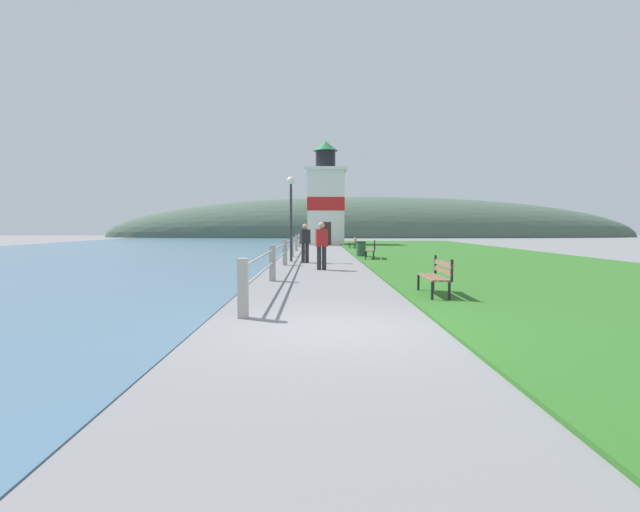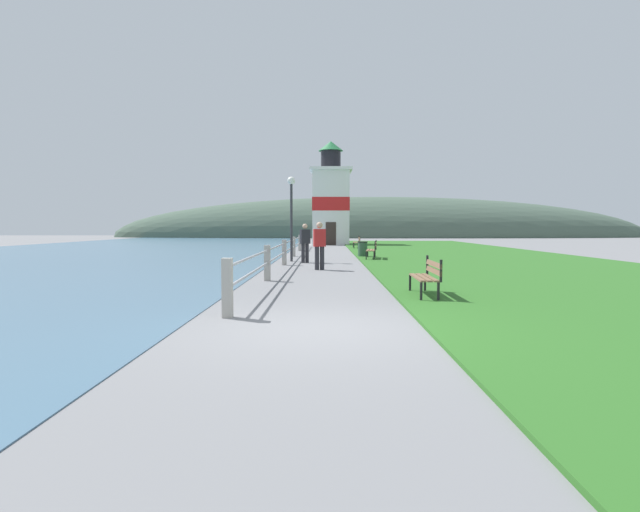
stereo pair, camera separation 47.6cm
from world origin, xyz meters
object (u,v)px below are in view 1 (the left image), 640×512
object	(u,v)px
person_by_railing	(322,244)
trash_bin	(361,249)
park_bench_midway	(372,249)
park_bench_near	(437,274)
lighthouse	(326,201)
lamp_post	(291,203)
park_bench_far	(353,241)
person_strolling	(305,242)

from	to	relation	value
person_by_railing	trash_bin	xyz separation A→B (m)	(2.19, 7.65, -0.56)
park_bench_midway	park_bench_near	bearing A→B (deg)	97.35
park_bench_near	person_by_railing	distance (m)	7.77
trash_bin	lighthouse	bearing A→B (deg)	94.82
park_bench_near	lamp_post	distance (m)	12.69
lighthouse	lamp_post	xyz separation A→B (m)	(-2.02, -21.51, -1.17)
park_bench_far	trash_bin	bearing A→B (deg)	89.18
park_bench_midway	person_strolling	world-z (taller)	person_strolling
park_bench_near	park_bench_far	world-z (taller)	same
park_bench_near	lamp_post	world-z (taller)	lamp_post
park_bench_midway	person_strolling	size ratio (longest dim) A/B	1.11
park_bench_midway	person_by_railing	world-z (taller)	person_by_railing
park_bench_far	lamp_post	world-z (taller)	lamp_post
lamp_post	park_bench_near	bearing A→B (deg)	-71.39
person_by_railing	lamp_post	world-z (taller)	lamp_post
park_bench_near	park_bench_midway	distance (m)	13.10
park_bench_near	park_bench_far	size ratio (longest dim) A/B	0.92
park_bench_midway	lighthouse	size ratio (longest dim) A/B	0.21
park_bench_far	lamp_post	bearing A→B (deg)	74.61
park_bench_far	person_strolling	world-z (taller)	person_strolling
park_bench_near	person_strolling	distance (m)	11.41
park_bench_near	park_bench_midway	xyz separation A→B (m)	(-0.06, 13.10, 0.00)
person_by_railing	trash_bin	world-z (taller)	person_by_railing
lighthouse	person_by_railing	size ratio (longest dim) A/B	5.08
lamp_post	park_bench_midway	bearing A→B (deg)	17.77
park_bench_near	park_bench_far	xyz separation A→B (m)	(-0.08, 25.03, 0.00)
person_strolling	lighthouse	bearing A→B (deg)	-27.78
park_bench_midway	lighthouse	distance (m)	20.62
park_bench_midway	lamp_post	xyz separation A→B (m)	(-3.93, -1.26, 2.20)
park_bench_far	lighthouse	distance (m)	9.17
person_strolling	trash_bin	size ratio (longest dim) A/B	2.10
lighthouse	person_strolling	distance (m)	22.67
park_bench_midway	person_strolling	distance (m)	3.94
park_bench_near	person_by_railing	world-z (taller)	person_by_railing
park_bench_far	trash_bin	size ratio (longest dim) A/B	2.17
person_strolling	person_by_railing	size ratio (longest dim) A/B	0.97
park_bench_midway	trash_bin	size ratio (longest dim) A/B	2.33
park_bench_far	park_bench_near	bearing A→B (deg)	91.29
park_bench_midway	person_by_railing	size ratio (longest dim) A/B	1.08
park_bench_midway	lamp_post	size ratio (longest dim) A/B	0.49
person_strolling	lamp_post	size ratio (longest dim) A/B	0.45
person_strolling	lamp_post	xyz separation A→B (m)	(-0.68, 0.93, 1.78)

